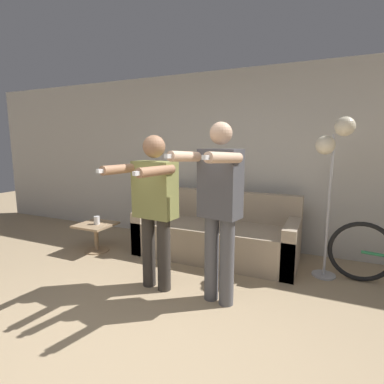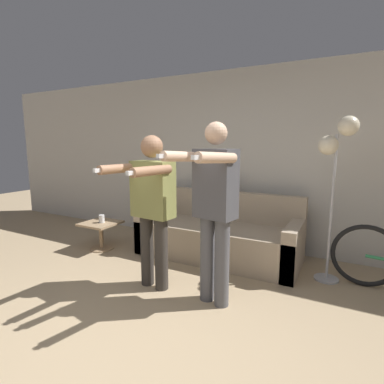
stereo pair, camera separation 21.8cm
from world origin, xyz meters
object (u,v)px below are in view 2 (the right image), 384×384
(cat, at_px, (221,185))
(couch, at_px, (218,236))
(person_left, at_px, (152,201))
(side_table, at_px, (101,229))
(cup, at_px, (102,219))
(person_right, at_px, (214,203))
(floor_lamp, at_px, (337,151))

(cat, bearing_deg, couch, -73.11)
(couch, xyz_separation_m, person_left, (-0.27, -1.15, 0.66))
(couch, height_order, side_table, couch)
(couch, xyz_separation_m, cup, (-1.60, -0.54, 0.17))
(person_right, distance_m, floor_lamp, 1.51)
(person_right, relative_size, floor_lamp, 0.95)
(couch, bearing_deg, cat, 106.89)
(cat, relative_size, cup, 4.48)
(couch, bearing_deg, cup, -161.41)
(person_right, height_order, cat, person_right)
(couch, bearing_deg, person_left, -103.28)
(side_table, bearing_deg, person_left, -24.24)
(cat, bearing_deg, person_left, -96.87)
(couch, relative_size, person_right, 1.25)
(person_right, bearing_deg, couch, 122.05)
(cup, bearing_deg, floor_lamp, 8.91)
(couch, distance_m, side_table, 1.72)
(side_table, relative_size, cup, 4.27)
(couch, relative_size, floor_lamp, 1.19)
(couch, relative_size, cup, 18.89)
(couch, bearing_deg, person_right, -69.14)
(couch, distance_m, cat, 0.74)
(person_right, xyz_separation_m, floor_lamp, (0.95, 1.08, 0.47))
(person_left, xyz_separation_m, person_right, (0.71, -0.00, 0.05))
(floor_lamp, relative_size, cup, 15.93)
(person_left, distance_m, cup, 1.54)
(cat, xyz_separation_m, floor_lamp, (1.48, -0.38, 0.51))
(side_table, height_order, cup, cup)
(couch, xyz_separation_m, person_right, (0.44, -1.15, 0.71))
(cat, height_order, side_table, cat)
(person_right, bearing_deg, cat, 121.22)
(cup, bearing_deg, couch, 18.59)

